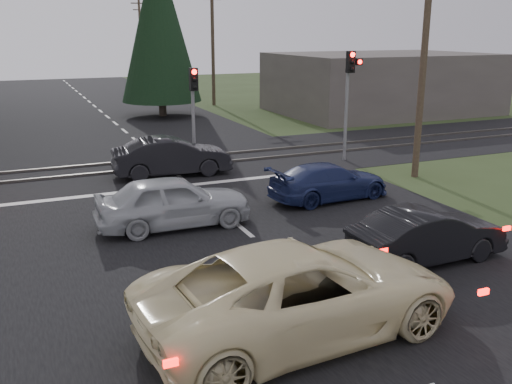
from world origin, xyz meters
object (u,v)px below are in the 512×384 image
utility_pole_far (141,37)px  cream_coupe (300,291)px  blue_sedan (329,182)px  utility_pole_mid (213,41)px  traffic_signal_center (194,101)px  dark_car_far (172,157)px  silver_car (173,202)px  utility_pole_near (424,53)px  dark_hatchback (427,236)px  traffic_signal_right (350,84)px

utility_pole_far → cream_coupe: bearing=-99.5°
blue_sedan → utility_pole_mid: bearing=-15.1°
traffic_signal_center → utility_pole_mid: utility_pole_mid is taller
traffic_signal_center → dark_car_far: traffic_signal_center is taller
silver_car → utility_pole_near: bearing=-77.6°
cream_coupe → dark_hatchback: bearing=-71.9°
cream_coupe → dark_car_far: (0.99, 12.82, -0.11)m
traffic_signal_center → utility_pole_far: 44.99m
utility_pole_near → silver_car: size_ratio=2.02×
utility_pole_mid → dark_hatchback: 31.70m
blue_sedan → traffic_signal_right: bearing=-42.3°
traffic_signal_center → utility_pole_near: (7.50, -4.68, 1.92)m
utility_pole_far → blue_sedan: 50.76m
silver_car → blue_sedan: (5.57, 0.67, -0.14)m
utility_pole_mid → dark_car_far: (-8.70, -20.07, -3.97)m
blue_sedan → dark_car_far: dark_car_far is taller
traffic_signal_right → dark_hatchback: 11.61m
cream_coupe → traffic_signal_right: bearing=-39.8°
silver_car → utility_pole_far: bearing=-10.2°
traffic_signal_center → utility_pole_mid: (7.50, 19.32, 1.92)m
utility_pole_mid → cream_coupe: utility_pole_mid is taller
traffic_signal_right → blue_sedan: traffic_signal_right is taller
utility_pole_near → silver_car: utility_pole_near is taller
traffic_signal_right → blue_sedan: size_ratio=1.11×
silver_car → blue_sedan: 5.61m
utility_pole_mid → utility_pole_far: 25.00m
utility_pole_far → dark_car_far: (-8.70, -45.07, -3.97)m
dark_car_far → traffic_signal_right: bearing=-89.7°
blue_sedan → dark_car_far: bearing=32.4°
utility_pole_far → silver_car: (-10.26, -51.04, -3.97)m
utility_pole_near → dark_hatchback: (-5.19, -7.01, -4.06)m
traffic_signal_right → silver_car: (-9.31, -5.52, -2.55)m
dark_car_far → utility_pole_near: bearing=-110.6°
dark_hatchback → utility_pole_near: bearing=-38.3°
traffic_signal_right → traffic_signal_center: bearing=169.6°
cream_coupe → dark_hatchback: 4.88m
utility_pole_near → utility_pole_far: same height
utility_pole_near → utility_pole_far: (0.00, 49.00, 0.00)m
traffic_signal_center → dark_car_far: 2.49m
silver_car → traffic_signal_center: bearing=-21.2°
silver_car → dark_car_far: (1.56, 5.97, -0.01)m
utility_pole_far → dark_hatchback: size_ratio=2.22×
traffic_signal_right → cream_coupe: size_ratio=0.76×
dark_hatchback → dark_car_far: 11.49m
utility_pole_near → traffic_signal_right: bearing=105.3°
traffic_signal_center → utility_pole_mid: bearing=68.8°
cream_coupe → dark_car_far: 12.86m
utility_pole_mid → utility_pole_far: size_ratio=1.00×
traffic_signal_right → dark_hatchback: bearing=-112.0°
traffic_signal_center → traffic_signal_right: bearing=-10.4°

